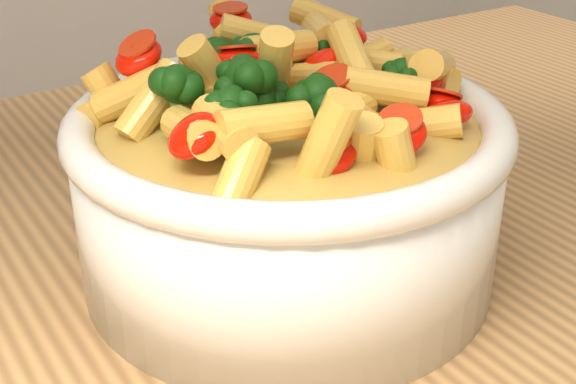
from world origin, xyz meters
TOP-DOWN VIEW (x-y plane):
  - table at (0.00, 0.00)m, footprint 1.20×0.80m
  - serving_bowl at (-0.04, -0.02)m, footprint 0.27×0.27m
  - pasta_salad at (-0.04, -0.02)m, footprint 0.21×0.21m

SIDE VIEW (x-z plane):
  - table at x=0.00m, z-range 0.35..1.25m
  - serving_bowl at x=-0.04m, z-range 0.90..1.01m
  - pasta_salad at x=-0.04m, z-range 1.00..1.05m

